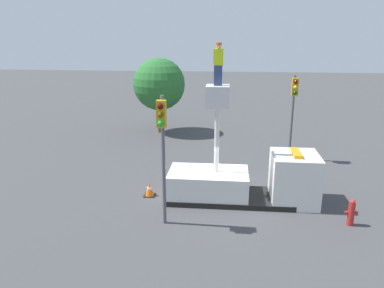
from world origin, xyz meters
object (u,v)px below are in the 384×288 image
(tree_left_bg, at_px, (159,84))
(traffic_light_pole, at_px, (162,136))
(traffic_cone_rear, at_px, (150,189))
(worker, at_px, (218,64))
(bucket_truck, at_px, (246,180))
(fire_hydrant, at_px, (351,213))
(traffic_light_across, at_px, (294,101))

(tree_left_bg, bearing_deg, traffic_light_pole, -79.11)
(traffic_cone_rear, bearing_deg, traffic_light_pole, -66.73)
(tree_left_bg, bearing_deg, worker, -68.11)
(traffic_light_pole, bearing_deg, tree_left_bg, 100.89)
(bucket_truck, bearing_deg, fire_hydrant, -25.63)
(traffic_light_across, bearing_deg, worker, -125.38)
(bucket_truck, distance_m, traffic_light_across, 7.03)
(tree_left_bg, bearing_deg, bucket_truck, -62.65)
(fire_hydrant, bearing_deg, traffic_light_across, 98.79)
(traffic_light_across, height_order, traffic_cone_rear, traffic_light_across)
(bucket_truck, height_order, traffic_cone_rear, bucket_truck)
(fire_hydrant, bearing_deg, bucket_truck, 154.37)
(worker, bearing_deg, fire_hydrant, -19.79)
(bucket_truck, xyz_separation_m, worker, (-1.35, 0.00, 5.11))
(traffic_light_across, relative_size, fire_hydrant, 4.68)
(traffic_light_across, bearing_deg, tree_left_bg, 146.83)
(worker, relative_size, traffic_cone_rear, 2.58)
(traffic_cone_rear, height_order, tree_left_bg, tree_left_bg)
(worker, distance_m, fire_hydrant, 7.96)
(worker, relative_size, traffic_light_across, 0.35)
(traffic_light_pole, height_order, tree_left_bg, tree_left_bg)
(fire_hydrant, xyz_separation_m, traffic_cone_rear, (-8.48, 1.97, -0.21))
(bucket_truck, distance_m, tree_left_bg, 13.43)
(fire_hydrant, bearing_deg, traffic_cone_rear, 166.89)
(bucket_truck, bearing_deg, worker, 180.00)
(fire_hydrant, bearing_deg, tree_left_bg, 126.51)
(traffic_light_pole, relative_size, traffic_cone_rear, 7.60)
(worker, xyz_separation_m, traffic_light_pole, (-1.94, -2.63, -2.43))
(fire_hydrant, height_order, tree_left_bg, tree_left_bg)
(bucket_truck, height_order, tree_left_bg, tree_left_bg)
(traffic_light_pole, bearing_deg, traffic_cone_rear, 113.27)
(traffic_light_across, xyz_separation_m, tree_left_bg, (-8.87, 5.80, 0.10))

